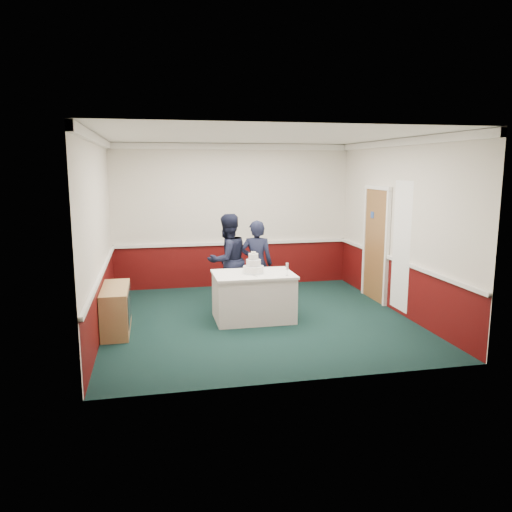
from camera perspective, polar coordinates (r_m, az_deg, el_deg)
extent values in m
plane|color=black|center=(8.44, 0.23, -7.24)|extent=(5.00, 5.00, 0.00)
cube|color=silver|center=(10.53, -2.62, 4.58)|extent=(5.00, 0.05, 3.00)
cube|color=silver|center=(7.97, -17.45, 2.32)|extent=(0.05, 5.00, 3.00)
cube|color=silver|center=(8.97, 15.92, 3.22)|extent=(0.05, 5.00, 3.00)
cube|color=white|center=(8.06, 0.24, 13.38)|extent=(5.00, 5.00, 0.05)
cube|color=#4A0A09|center=(10.69, -2.58, -1.03)|extent=(5.00, 0.02, 0.90)
cube|color=white|center=(10.60, -2.59, 1.46)|extent=(4.98, 0.05, 0.06)
cube|color=white|center=(10.47, -2.67, 12.38)|extent=(5.00, 0.08, 0.12)
cube|color=brown|center=(9.73, 13.55, 1.17)|extent=(0.05, 0.90, 2.10)
cube|color=#234799|center=(9.78, 13.15, 4.60)|extent=(0.01, 0.12, 0.12)
cube|color=white|center=(8.76, 16.26, 1.07)|extent=(0.02, 0.60, 2.20)
cube|color=tan|center=(8.06, -15.71, -5.87)|extent=(0.40, 1.20, 0.70)
cube|color=black|center=(8.03, -14.26, -5.49)|extent=(0.01, 1.00, 0.50)
cube|color=white|center=(8.34, -0.30, -4.73)|extent=(1.28, 0.88, 0.76)
cube|color=white|center=(8.24, -0.30, -2.12)|extent=(1.32, 0.92, 0.04)
cylinder|color=white|center=(8.23, -0.30, -1.57)|extent=(0.34, 0.34, 0.12)
cylinder|color=silver|center=(8.24, -0.30, -1.89)|extent=(0.35, 0.35, 0.03)
cylinder|color=white|center=(8.21, -0.30, -0.78)|extent=(0.24, 0.24, 0.11)
cylinder|color=silver|center=(8.21, -0.30, -1.08)|extent=(0.25, 0.25, 0.02)
cylinder|color=white|center=(8.19, -0.30, -0.06)|extent=(0.16, 0.16, 0.10)
cylinder|color=silver|center=(8.19, -0.30, -0.33)|extent=(0.17, 0.17, 0.02)
sphere|color=#EDE5C9|center=(8.17, -0.30, 0.40)|extent=(0.03, 0.03, 0.03)
sphere|color=#EDE5C9|center=(8.19, -0.13, 0.42)|extent=(0.03, 0.03, 0.03)
sphere|color=#EDE5C9|center=(8.19, -0.47, 0.42)|extent=(0.03, 0.03, 0.03)
sphere|color=#EDE5C9|center=(8.16, -0.15, 0.38)|extent=(0.03, 0.03, 0.03)
sphere|color=#EDE5C9|center=(8.16, -0.46, 0.38)|extent=(0.03, 0.03, 0.03)
cube|color=silver|center=(8.04, -0.22, -2.26)|extent=(0.08, 0.21, 0.00)
cylinder|color=silver|center=(8.09, 3.58, -2.21)|extent=(0.05, 0.05, 0.01)
cylinder|color=silver|center=(8.08, 3.58, -1.88)|extent=(0.01, 0.01, 0.09)
cylinder|color=silver|center=(8.06, 3.59, -1.19)|extent=(0.04, 0.04, 0.11)
imported|color=black|center=(9.09, -3.27, -0.48)|extent=(1.03, 0.95, 1.69)
imported|color=black|center=(9.03, 0.06, -0.88)|extent=(0.66, 0.52, 1.59)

